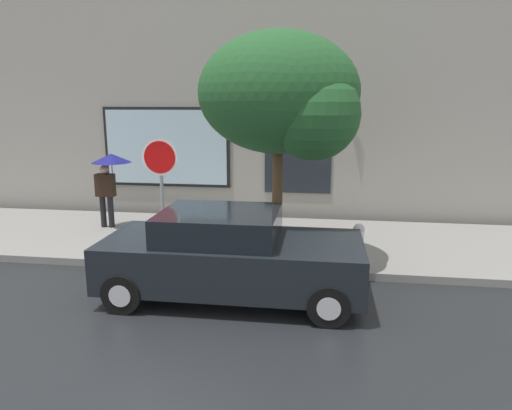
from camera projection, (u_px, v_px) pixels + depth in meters
ground_plane at (180, 292)px, 8.17m from camera, size 60.00×60.00×0.00m
sidewalk at (218, 239)px, 11.06m from camera, size 20.00×4.00×0.15m
building_facade at (235, 93)px, 12.73m from camera, size 20.00×0.67×7.00m
parked_car at (230, 255)px, 7.85m from camera, size 4.30×1.96×1.49m
fire_hydrant at (358, 242)px, 9.40m from camera, size 0.30×0.44×0.73m
pedestrian_with_umbrella at (109, 169)px, 11.50m from camera, size 0.96×0.96×1.86m
street_tree at (285, 97)px, 8.69m from camera, size 3.04×2.59×4.41m
stop_sign at (161, 173)px, 9.60m from camera, size 0.76×0.10×2.38m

